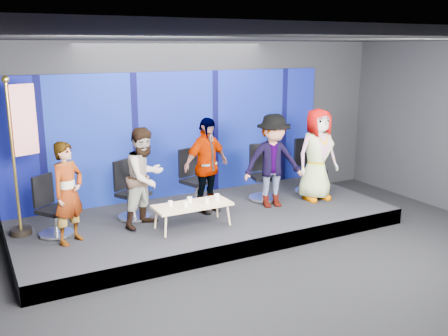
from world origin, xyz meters
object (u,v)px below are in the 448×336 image
(chair_b, at_px, (131,199))
(flag_stand, at_px, (21,152))
(panelist_a, at_px, (68,193))
(mug_e, at_px, (217,197))
(panelist_e, at_px, (317,155))
(chair_a, at_px, (53,216))
(chair_c, at_px, (195,186))
(panelist_d, at_px, (273,161))
(mug_d, at_px, (207,201))
(panelist_b, at_px, (145,177))
(mug_a, at_px, (170,203))
(coffee_table, at_px, (192,206))
(chair_d, at_px, (263,181))
(mug_b, at_px, (186,204))
(panelist_c, at_px, (206,165))
(mug_c, at_px, (190,200))
(chair_e, at_px, (308,175))

(chair_b, bearing_deg, flag_stand, 147.56)
(panelist_a, relative_size, mug_e, 15.25)
(mug_e, height_order, flag_stand, flag_stand)
(panelist_a, relative_size, panelist_e, 0.88)
(chair_a, xyz_separation_m, chair_c, (2.81, 0.43, 0.03))
(panelist_d, bearing_deg, mug_d, -154.47)
(panelist_b, bearing_deg, mug_a, -79.46)
(coffee_table, relative_size, mug_e, 12.52)
(panelist_b, xyz_separation_m, chair_d, (2.67, 0.37, -0.51))
(chair_d, bearing_deg, flag_stand, -171.07)
(chair_b, xyz_separation_m, flag_stand, (-1.79, 0.10, 1.05))
(chair_c, xyz_separation_m, mug_b, (-0.74, -1.26, 0.10))
(mug_d, bearing_deg, flag_stand, 158.37)
(chair_d, xyz_separation_m, panelist_d, (-0.10, -0.50, 0.55))
(chair_d, xyz_separation_m, coffee_table, (-1.98, -0.83, 0.01))
(panelist_c, relative_size, coffee_table, 1.33)
(mug_b, bearing_deg, mug_c, 49.48)
(chair_d, height_order, flag_stand, flag_stand)
(flag_stand, bearing_deg, panelist_b, -37.66)
(mug_b, distance_m, flag_stand, 2.84)
(chair_a, bearing_deg, mug_e, -49.72)
(mug_c, relative_size, mug_d, 1.11)
(panelist_a, bearing_deg, chair_d, -27.10)
(mug_e, relative_size, flag_stand, 0.04)
(chair_b, distance_m, panelist_d, 2.81)
(chair_a, xyz_separation_m, flag_stand, (-0.36, 0.31, 1.07))
(chair_b, xyz_separation_m, panelist_b, (0.11, -0.49, 0.52))
(panelist_d, bearing_deg, chair_c, 158.92)
(panelist_b, distance_m, panelist_e, 3.63)
(chair_e, height_order, coffee_table, chair_e)
(coffee_table, relative_size, flag_stand, 0.51)
(chair_a, relative_size, mug_c, 9.74)
(chair_d, bearing_deg, mug_d, -140.80)
(panelist_a, relative_size, panelist_b, 0.94)
(panelist_a, relative_size, mug_d, 17.51)
(mug_e, bearing_deg, mug_c, 171.97)
(chair_b, height_order, panelist_c, panelist_c)
(mug_d, xyz_separation_m, flag_stand, (-2.84, 1.12, 0.94))
(chair_b, xyz_separation_m, coffee_table, (0.80, -0.95, 0.03))
(panelist_a, xyz_separation_m, panelist_e, (4.97, 0.03, 0.11))
(chair_c, bearing_deg, mug_c, -136.39)
(chair_c, xyz_separation_m, mug_c, (-0.59, -1.07, 0.10))
(panelist_a, bearing_deg, chair_c, -16.11)
(chair_e, relative_size, mug_c, 11.07)
(panelist_b, height_order, panelist_c, panelist_c)
(chair_c, relative_size, chair_e, 0.96)
(panelist_c, distance_m, panelist_d, 1.33)
(chair_c, xyz_separation_m, coffee_table, (-0.58, -1.17, 0.02))
(panelist_e, bearing_deg, chair_c, 160.81)
(chair_c, bearing_deg, chair_d, -31.26)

